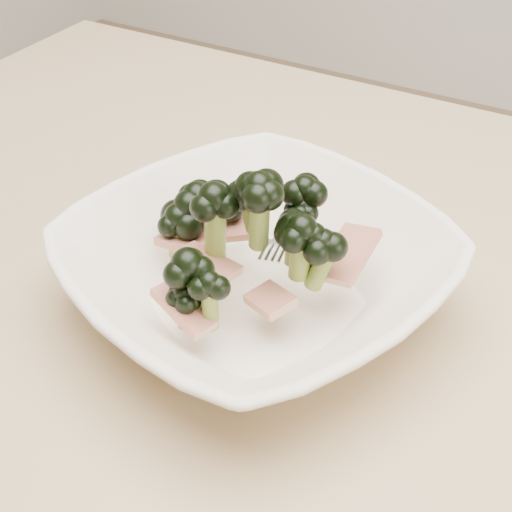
# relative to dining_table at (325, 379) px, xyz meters

# --- Properties ---
(dining_table) EXTENTS (1.20, 0.80, 0.75)m
(dining_table) POSITION_rel_dining_table_xyz_m (0.00, 0.00, 0.00)
(dining_table) COLOR tan
(dining_table) RESTS_ON ground
(broccoli_dish) EXTENTS (0.36, 0.36, 0.14)m
(broccoli_dish) POSITION_rel_dining_table_xyz_m (-0.05, -0.04, 0.14)
(broccoli_dish) COLOR #F3E5CE
(broccoli_dish) RESTS_ON dining_table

